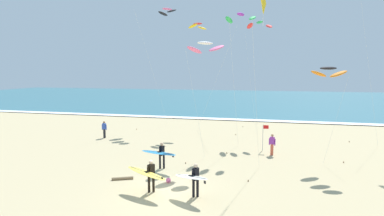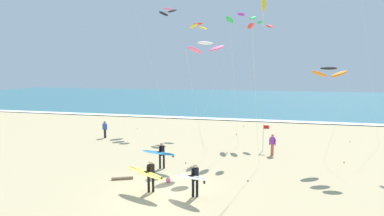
% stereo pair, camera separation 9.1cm
% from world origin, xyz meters
% --- Properties ---
extents(ground_plane, '(160.00, 160.00, 0.00)m').
position_xyz_m(ground_plane, '(0.00, 0.00, 0.00)').
color(ground_plane, tan).
extents(ocean_water, '(160.00, 60.00, 0.08)m').
position_xyz_m(ocean_water, '(0.00, 53.96, 0.04)').
color(ocean_water, '#336B7A').
rests_on(ocean_water, ground).
extents(shoreline_foam, '(160.00, 1.65, 0.01)m').
position_xyz_m(shoreline_foam, '(0.00, 24.26, 0.09)').
color(shoreline_foam, white).
rests_on(shoreline_foam, ocean_water).
extents(surfer_lead, '(2.56, 1.47, 1.71)m').
position_xyz_m(surfer_lead, '(-0.70, -0.29, 1.05)').
color(surfer_lead, black).
rests_on(surfer_lead, ground).
extents(surfer_trailing, '(2.00, 1.30, 1.71)m').
position_xyz_m(surfer_trailing, '(1.66, -0.31, 1.04)').
color(surfer_trailing, black).
rests_on(surfer_trailing, ground).
extents(surfer_third, '(2.61, 1.22, 1.71)m').
position_xyz_m(surfer_third, '(-1.40, 3.45, 1.05)').
color(surfer_third, black).
rests_on(surfer_third, ground).
extents(kite_diamond_golden_near, '(0.73, 3.34, 11.04)m').
position_xyz_m(kite_diamond_golden_near, '(4.69, 5.16, 10.04)').
color(kite_diamond_golden_near, yellow).
rests_on(kite_diamond_golden_near, ground).
extents(kite_arc_ivory_mid, '(3.10, 2.86, 8.22)m').
position_xyz_m(kite_arc_ivory_mid, '(0.87, 6.45, 7.84)').
color(kite_arc_ivory_mid, pink).
rests_on(kite_arc_ivory_mid, ground).
extents(kite_arc_rose_far, '(3.98, 4.26, 13.07)m').
position_xyz_m(kite_arc_rose_far, '(-5.71, 18.35, 12.71)').
color(kite_arc_rose_far, black).
rests_on(kite_arc_rose_far, ground).
extents(kite_arc_charcoal_high, '(2.55, 2.76, 6.50)m').
position_xyz_m(kite_arc_charcoal_high, '(8.87, 6.95, 6.15)').
color(kite_arc_charcoal_high, orange).
rests_on(kite_arc_charcoal_high, ground).
extents(kite_arc_violet_distant, '(2.62, 3.53, 10.81)m').
position_xyz_m(kite_arc_violet_distant, '(2.89, 10.81, 10.44)').
color(kite_arc_violet_distant, green).
rests_on(kite_arc_violet_distant, ground).
extents(kite_arc_emerald_close, '(2.94, 5.34, 10.81)m').
position_xyz_m(kite_arc_emerald_close, '(4.29, 15.17, 10.45)').
color(kite_arc_emerald_close, red).
rests_on(kite_arc_emerald_close, ground).
extents(kite_arc_scarlet_outer, '(5.13, 2.85, 11.10)m').
position_xyz_m(kite_arc_scarlet_outer, '(-1.90, 16.62, 10.76)').
color(kite_arc_scarlet_outer, yellow).
rests_on(kite_arc_scarlet_outer, ground).
extents(bystander_purple_top, '(0.47, 0.28, 1.59)m').
position_xyz_m(bystander_purple_top, '(5.57, 8.53, 0.81)').
color(bystander_purple_top, '#D8593F').
rests_on(bystander_purple_top, ground).
extents(bystander_blue_top, '(0.50, 0.22, 1.59)m').
position_xyz_m(bystander_blue_top, '(-9.55, 10.91, 0.81)').
color(bystander_blue_top, black).
rests_on(bystander_blue_top, ground).
extents(lifeguard_flag, '(0.45, 0.05, 2.10)m').
position_xyz_m(lifeguard_flag, '(4.94, 9.66, 1.27)').
color(lifeguard_flag, silver).
rests_on(lifeguard_flag, ground).
extents(beach_ball, '(0.28, 0.28, 0.28)m').
position_xyz_m(beach_ball, '(-0.19, 1.36, 0.14)').
color(beach_ball, pink).
rests_on(beach_ball, ground).
extents(driftwood_log, '(1.18, 0.65, 0.16)m').
position_xyz_m(driftwood_log, '(-2.90, 1.19, 0.08)').
color(driftwood_log, '#846B4C').
rests_on(driftwood_log, ground).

